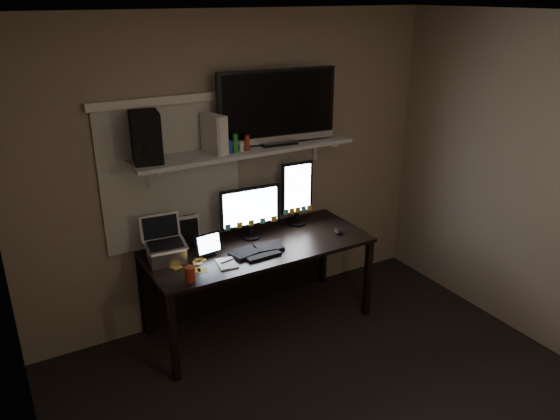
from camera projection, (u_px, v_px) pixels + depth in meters
ceiling at (396, 17)px, 2.54m from camera, size 3.60×3.60×0.00m
back_wall at (237, 170)px, 4.46m from camera, size 3.60×0.00×3.60m
left_wall at (26, 359)px, 2.18m from camera, size 0.00×3.60×3.60m
window_blinds at (172, 176)px, 4.17m from camera, size 1.10×0.02×1.10m
desk at (252, 259)px, 4.51m from camera, size 1.80×0.75×0.73m
wall_shelf at (245, 150)px, 4.24m from camera, size 1.80×0.35×0.03m
monitor_landscape at (250, 212)px, 4.40m from camera, size 0.51×0.09×0.44m
monitor_portrait at (297, 193)px, 4.64m from camera, size 0.29×0.07×0.57m
keyboard at (257, 250)px, 4.24m from camera, size 0.44×0.18×0.03m
mouse at (338, 231)px, 4.55m from camera, size 0.09×0.11×0.04m
notepad at (227, 264)px, 4.04m from camera, size 0.16×0.21×0.01m
tablet at (208, 244)px, 4.14m from camera, size 0.22×0.11×0.19m
file_sorter at (185, 232)px, 4.29m from camera, size 0.21×0.12×0.25m
laptop at (165, 241)px, 4.02m from camera, size 0.32×0.27×0.33m
cup at (190, 274)px, 3.79m from camera, size 0.10×0.10×0.11m
sticky_notes at (197, 266)px, 4.02m from camera, size 0.35×0.29×0.00m
tv at (277, 107)px, 4.25m from camera, size 0.98×0.27×0.58m
game_console at (214, 134)px, 4.06m from camera, size 0.13×0.25×0.29m
speaker at (146, 137)px, 3.82m from camera, size 0.23×0.27×0.36m
bottles at (235, 143)px, 4.09m from camera, size 0.23×0.12×0.14m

